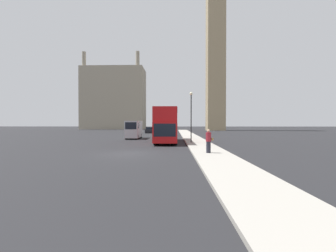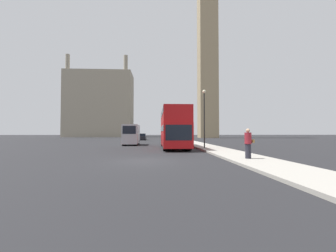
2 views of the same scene
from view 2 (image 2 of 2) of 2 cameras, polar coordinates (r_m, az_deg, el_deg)
name	(u,v)px [view 2 (image 2 of 2)]	position (r m, az deg, el deg)	size (l,w,h in m)	color
ground_plane	(145,161)	(13.75, -5.96, -8.82)	(300.00, 300.00, 0.00)	black
sidewalk_strip	(250,159)	(14.90, 20.01, -7.89)	(2.94, 120.00, 0.15)	#9E998E
clock_tower	(207,31)	(81.36, 9.96, 22.76)	(6.28, 6.45, 68.94)	tan
building_block_distant	(100,105)	(92.54, -16.88, 5.16)	(25.00, 12.62, 30.60)	#9E937F
red_double_decker_bus	(174,127)	(24.63, 1.48, -0.19)	(2.64, 10.80, 4.19)	#B71114
white_van	(131,134)	(31.15, -9.30, -2.08)	(1.99, 5.15, 2.77)	#B2B7BC
pedestrian	(248,144)	(14.41, 19.69, -4.22)	(0.56, 0.40, 1.80)	#23232D
street_lamp	(204,110)	(23.33, 9.20, 4.06)	(0.36, 0.36, 5.95)	black
parked_sedan	(142,137)	(51.62, -6.59, -2.81)	(1.75, 4.78, 1.49)	black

